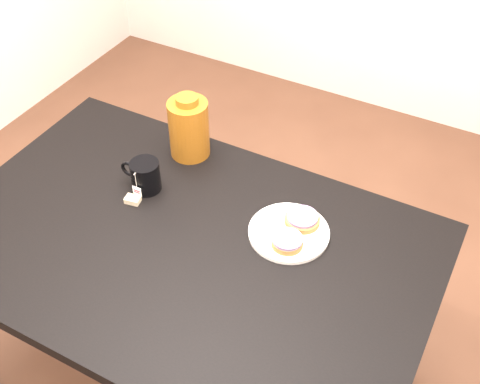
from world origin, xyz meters
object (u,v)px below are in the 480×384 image
(plate, at_px, (289,232))
(bagel_back, at_px, (302,219))
(mug, at_px, (145,176))
(teabag_pouch, at_px, (133,200))
(bagel_package, at_px, (189,128))
(bagel_front, at_px, (287,241))
(table, at_px, (186,261))

(plate, bearing_deg, bagel_back, 69.46)
(bagel_back, relative_size, mug, 0.83)
(teabag_pouch, distance_m, bagel_package, 0.30)
(bagel_front, bearing_deg, teabag_pouch, -173.81)
(teabag_pouch, relative_size, bagel_package, 0.20)
(teabag_pouch, bearing_deg, bagel_package, 84.28)
(plate, height_order, teabag_pouch, teabag_pouch)
(table, relative_size, teabag_pouch, 31.11)
(plate, xyz_separation_m, bagel_front, (0.02, -0.05, 0.02))
(plate, relative_size, bagel_front, 2.08)
(plate, distance_m, bagel_package, 0.49)
(plate, height_order, bagel_back, bagel_back)
(table, xyz_separation_m, bagel_package, (-0.19, 0.35, 0.18))
(bagel_back, xyz_separation_m, teabag_pouch, (-0.49, -0.15, -0.02))
(mug, bearing_deg, plate, 2.06)
(table, xyz_separation_m, bagel_front, (0.27, 0.12, 0.11))
(bagel_back, xyz_separation_m, bagel_package, (-0.46, 0.13, 0.08))
(teabag_pouch, bearing_deg, bagel_back, 17.26)
(mug, bearing_deg, bagel_front, -3.88)
(mug, distance_m, bagel_package, 0.22)
(bagel_front, relative_size, mug, 0.83)
(table, distance_m, teabag_pouch, 0.25)
(bagel_back, distance_m, teabag_pouch, 0.52)
(bagel_front, height_order, teabag_pouch, bagel_front)
(bagel_front, relative_size, teabag_pouch, 2.49)
(bagel_package, bearing_deg, plate, -22.39)
(plate, relative_size, bagel_package, 1.06)
(table, height_order, teabag_pouch, teabag_pouch)
(teabag_pouch, bearing_deg, plate, 12.27)
(bagel_back, bearing_deg, bagel_package, 163.95)
(table, relative_size, mug, 10.33)
(bagel_front, xyz_separation_m, mug, (-0.49, 0.02, 0.03))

